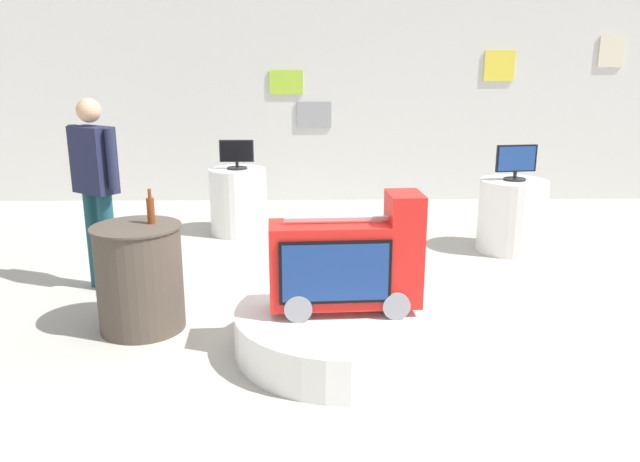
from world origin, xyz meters
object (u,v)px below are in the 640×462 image
at_px(tv_on_center_rear, 237,154).
at_px(side_table_round, 140,277).
at_px(bottle_on_side_table, 151,210).
at_px(display_pedestal_left_rear, 512,216).
at_px(display_pedestal_center_rear, 238,201).
at_px(tv_on_left_rear, 516,162).
at_px(shopper_browsing_near_truck, 95,180).
at_px(novelty_firetruck_tv, 348,264).
at_px(main_display_pedestal, 344,330).

relative_size(tv_on_center_rear, side_table_round, 0.49).
bearing_deg(bottle_on_side_table, display_pedestal_left_rear, 29.69).
height_order(display_pedestal_center_rear, bottle_on_side_table, bottle_on_side_table).
distance_m(tv_on_left_rear, shopper_browsing_near_truck, 4.05).
xyz_separation_m(display_pedestal_center_rear, tv_on_center_rear, (0.00, -0.00, 0.54)).
distance_m(novelty_firetruck_tv, bottle_on_side_table, 1.50).
relative_size(novelty_firetruck_tv, tv_on_left_rear, 2.40).
height_order(main_display_pedestal, display_pedestal_left_rear, display_pedestal_left_rear).
relative_size(display_pedestal_left_rear, tv_on_center_rear, 1.95).
height_order(display_pedestal_left_rear, shopper_browsing_near_truck, shopper_browsing_near_truck).
bearing_deg(tv_on_left_rear, shopper_browsing_near_truck, -164.78).
xyz_separation_m(display_pedestal_left_rear, tv_on_left_rear, (-0.00, -0.00, 0.56)).
height_order(display_pedestal_left_rear, tv_on_left_rear, tv_on_left_rear).
bearing_deg(main_display_pedestal, novelty_firetruck_tv, -15.62).
height_order(side_table_round, bottle_on_side_table, bottle_on_side_table).
bearing_deg(tv_on_left_rear, display_pedestal_left_rear, 81.80).
height_order(main_display_pedestal, tv_on_left_rear, tv_on_left_rear).
xyz_separation_m(display_pedestal_left_rear, display_pedestal_center_rear, (-2.92, 0.74, 0.00)).
xyz_separation_m(side_table_round, bottle_on_side_table, (0.10, 0.07, 0.49)).
xyz_separation_m(tv_on_center_rear, side_table_round, (-0.43, -2.66, -0.51)).
distance_m(main_display_pedestal, novelty_firetruck_tv, 0.48).
distance_m(tv_on_left_rear, side_table_round, 3.90).
distance_m(side_table_round, bottle_on_side_table, 0.50).
distance_m(side_table_round, shopper_browsing_near_truck, 1.16).
bearing_deg(main_display_pedestal, tv_on_left_rear, 50.94).
bearing_deg(side_table_round, tv_on_left_rear, 29.76).
height_order(display_pedestal_center_rear, side_table_round, side_table_round).
relative_size(display_pedestal_left_rear, bottle_on_side_table, 2.94).
relative_size(display_pedestal_center_rear, side_table_round, 0.95).
xyz_separation_m(novelty_firetruck_tv, bottle_on_side_table, (-1.40, 0.46, 0.27)).
bearing_deg(tv_on_center_rear, display_pedestal_left_rear, -14.12).
bearing_deg(shopper_browsing_near_truck, bottle_on_side_table, -50.45).
distance_m(main_display_pedestal, tv_on_center_rear, 3.31).
distance_m(bottle_on_side_table, shopper_browsing_near_truck, 1.03).
xyz_separation_m(main_display_pedestal, tv_on_center_rear, (-1.05, 3.04, 0.77)).
relative_size(side_table_round, bottle_on_side_table, 3.09).
distance_m(novelty_firetruck_tv, display_pedestal_left_rear, 2.97).
relative_size(main_display_pedestal, shopper_browsing_near_truck, 0.91).
bearing_deg(side_table_round, display_pedestal_center_rear, 80.82).
xyz_separation_m(display_pedestal_center_rear, shopper_browsing_near_truck, (-0.98, -1.81, 0.59)).
height_order(novelty_firetruck_tv, display_pedestal_center_rear, novelty_firetruck_tv).
bearing_deg(shopper_browsing_near_truck, side_table_round, -57.13).
bearing_deg(bottle_on_side_table, tv_on_left_rear, 29.64).
bearing_deg(display_pedestal_center_rear, novelty_firetruck_tv, -70.65).
bearing_deg(bottle_on_side_table, side_table_round, -146.57).
relative_size(display_pedestal_center_rear, shopper_browsing_near_truck, 0.46).
bearing_deg(shopper_browsing_near_truck, display_pedestal_center_rear, 61.47).
xyz_separation_m(display_pedestal_left_rear, tv_on_center_rear, (-2.92, 0.74, 0.54)).
distance_m(main_display_pedestal, tv_on_left_rear, 3.07).
distance_m(tv_on_center_rear, side_table_round, 2.74).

